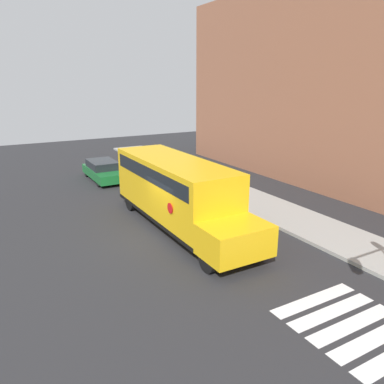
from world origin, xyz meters
TOP-DOWN VIEW (x-y plane):
  - ground_plane at (0.00, 0.00)m, footprint 60.00×60.00m
  - sidewalk_strip at (0.00, 6.50)m, footprint 44.00×3.00m
  - building_backdrop at (0.00, 13.00)m, footprint 32.00×4.00m
  - crosswalk_stripes at (8.22, 2.00)m, footprint 3.30×3.20m
  - school_bus at (-0.84, 1.16)m, footprint 9.86×2.57m
  - parked_car at (-10.91, 0.70)m, footprint 4.60×1.84m

SIDE VIEW (x-z plane):
  - ground_plane at x=0.00m, z-range 0.00..0.00m
  - crosswalk_stripes at x=8.22m, z-range 0.00..0.01m
  - sidewalk_strip at x=0.00m, z-range 0.00..0.15m
  - parked_car at x=-10.91m, z-range 0.01..1.31m
  - school_bus at x=-0.84m, z-range 0.22..3.36m
  - building_backdrop at x=0.00m, z-range 0.00..12.53m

